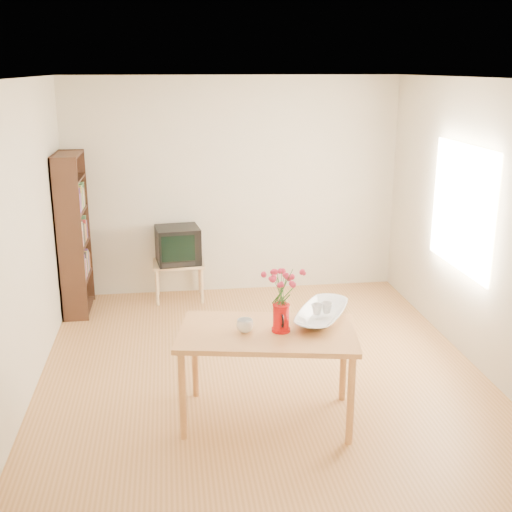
{
  "coord_description": "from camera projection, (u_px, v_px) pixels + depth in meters",
  "views": [
    {
      "loc": [
        -0.78,
        -5.36,
        2.69
      ],
      "look_at": [
        0.0,
        0.3,
        1.0
      ],
      "focal_mm": 45.0,
      "sensor_mm": 36.0,
      "label": 1
    }
  ],
  "objects": [
    {
      "name": "tv_stand",
      "position": [
        179.0,
        268.0,
        7.63
      ],
      "size": [
        0.6,
        0.45,
        0.46
      ],
      "color": "tan",
      "rests_on": "ground"
    },
    {
      "name": "table",
      "position": [
        268.0,
        341.0,
        4.93
      ],
      "size": [
        1.48,
        1.01,
        0.75
      ],
      "rotation": [
        0.0,
        0.0,
        -0.19
      ],
      "color": "#BD7940",
      "rests_on": "ground"
    },
    {
      "name": "teacup_a",
      "position": [
        317.0,
        296.0,
        5.08
      ],
      "size": [
        0.09,
        0.09,
        0.07
      ],
      "primitive_type": "imported",
      "rotation": [
        0.0,
        0.0,
        0.1
      ],
      "color": "white",
      "rests_on": "bowl"
    },
    {
      "name": "flowers",
      "position": [
        281.0,
        283.0,
        4.79
      ],
      "size": [
        0.25,
        0.25,
        0.35
      ],
      "primitive_type": null,
      "color": "#C92F4D",
      "rests_on": "pitcher"
    },
    {
      "name": "teacup_b",
      "position": [
        327.0,
        295.0,
        5.11
      ],
      "size": [
        0.08,
        0.08,
        0.07
      ],
      "primitive_type": "imported",
      "rotation": [
        0.0,
        0.0,
        1.59
      ],
      "color": "white",
      "rests_on": "bowl"
    },
    {
      "name": "pitcher",
      "position": [
        281.0,
        319.0,
        4.87
      ],
      "size": [
        0.14,
        0.22,
        0.22
      ],
      "rotation": [
        0.0,
        0.0,
        -0.06
      ],
      "color": "red",
      "rests_on": "table"
    },
    {
      "name": "room",
      "position": [
        264.0,
        232.0,
        5.6
      ],
      "size": [
        4.5,
        4.5,
        4.5
      ],
      "color": "#A76F3B",
      "rests_on": "ground"
    },
    {
      "name": "mug",
      "position": [
        245.0,
        326.0,
        4.87
      ],
      "size": [
        0.17,
        0.17,
        0.1
      ],
      "primitive_type": "imported",
      "rotation": [
        0.0,
        0.0,
        3.51
      ],
      "color": "white",
      "rests_on": "table"
    },
    {
      "name": "bowl",
      "position": [
        322.0,
        291.0,
        5.07
      ],
      "size": [
        0.67,
        0.67,
        0.47
      ],
      "primitive_type": "imported",
      "rotation": [
        0.0,
        0.0,
        -0.5
      ],
      "color": "white",
      "rests_on": "table"
    },
    {
      "name": "bookshelf",
      "position": [
        74.0,
        240.0,
        7.14
      ],
      "size": [
        0.28,
        0.7,
        1.8
      ],
      "color": "black",
      "rests_on": "ground"
    },
    {
      "name": "television",
      "position": [
        178.0,
        244.0,
        7.56
      ],
      "size": [
        0.54,
        0.51,
        0.43
      ],
      "rotation": [
        0.0,
        0.0,
        0.12
      ],
      "color": "black",
      "rests_on": "tv_stand"
    }
  ]
}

